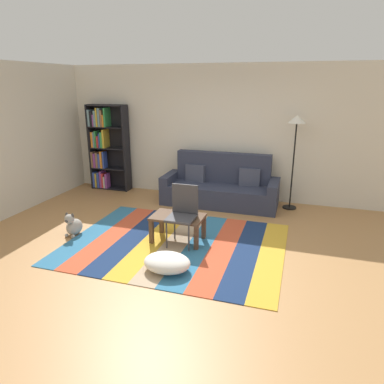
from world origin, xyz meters
name	(u,v)px	position (x,y,z in m)	size (l,w,h in m)	color
ground_plane	(182,245)	(0.00, 0.00, 0.00)	(14.00, 14.00, 0.00)	#B27F4C
back_wall	(222,133)	(0.00, 2.55, 1.35)	(6.80, 0.10, 2.70)	silver
left_wall	(22,138)	(-3.40, 0.75, 1.35)	(0.10, 5.50, 2.70)	beige
rug	(176,243)	(-0.10, 0.02, 0.00)	(3.19, 2.45, 0.01)	teal
couch	(220,188)	(0.12, 2.02, 0.34)	(2.26, 0.80, 1.00)	#2D3347
bookshelf	(105,148)	(-2.61, 2.30, 0.95)	(0.90, 0.28, 1.88)	black
coffee_table	(178,220)	(-0.10, 0.12, 0.34)	(0.78, 0.48, 0.40)	#513826
pouf	(167,263)	(0.07, -0.77, 0.12)	(0.61, 0.48, 0.23)	white
dog	(73,226)	(-1.76, -0.17, 0.16)	(0.22, 0.35, 0.40)	#9E998E
standing_lamp	(296,132)	(1.47, 2.17, 1.48)	(0.32, 0.32, 1.78)	black
tv_remote	(174,215)	(-0.16, 0.13, 0.42)	(0.04, 0.15, 0.02)	black
folding_chair	(183,210)	(0.00, 0.09, 0.53)	(0.40, 0.40, 0.90)	#38383D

